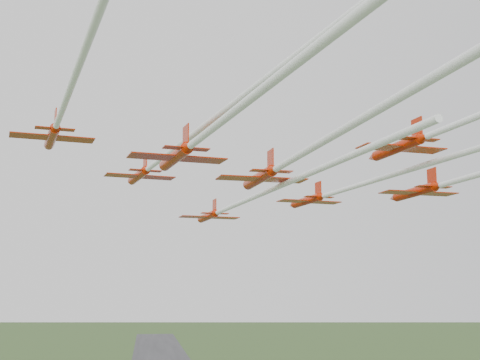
{
  "coord_description": "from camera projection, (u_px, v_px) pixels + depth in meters",
  "views": [
    {
      "loc": [
        -11.42,
        -83.19,
        42.46
      ],
      "look_at": [
        -0.28,
        -3.84,
        56.1
      ],
      "focal_mm": 50.0,
      "sensor_mm": 36.0,
      "label": 1
    }
  ],
  "objects": [
    {
      "name": "jet_lead",
      "position": [
        243.0,
        201.0,
        87.08
      ],
      "size": [
        15.13,
        67.73,
        2.75
      ],
      "rotation": [
        0.0,
        0.0,
        0.17
      ],
      "color": "#B11D01"
    },
    {
      "name": "jet_row2_left",
      "position": [
        171.0,
        151.0,
        72.87
      ],
      "size": [
        17.57,
        62.59,
        2.71
      ],
      "rotation": [
        0.0,
        0.0,
        0.22
      ],
      "color": "#B11D01"
    },
    {
      "name": "jet_row2_right",
      "position": [
        345.0,
        189.0,
        78.86
      ],
      "size": [
        12.7,
        47.37,
        2.52
      ],
      "rotation": [
        0.0,
        0.0,
        0.2
      ],
      "color": "#B11D01"
    },
    {
      "name": "jet_row3_left",
      "position": [
        70.0,
        89.0,
        50.99
      ],
      "size": [
        16.27,
        61.43,
        2.44
      ],
      "rotation": [
        0.0,
        0.0,
        0.21
      ],
      "color": "#B11D01"
    },
    {
      "name": "jet_row3_mid",
      "position": [
        317.0,
        144.0,
        56.64
      ],
      "size": [
        12.46,
        67.74,
        2.93
      ],
      "rotation": [
        0.0,
        0.0,
        0.12
      ],
      "color": "#B11D01"
    },
    {
      "name": "jet_row3_right",
      "position": [
        473.0,
        176.0,
        67.88
      ],
      "size": [
        10.66,
        51.13,
        2.72
      ],
      "rotation": [
        0.0,
        0.0,
        0.13
      ],
      "color": "#B11D01"
    },
    {
      "name": "jet_row4_left",
      "position": [
        203.0,
        136.0,
        50.98
      ],
      "size": [
        11.87,
        42.1,
        2.57
      ],
      "rotation": [
        0.0,
        0.0,
        0.2
      ],
      "color": "#B11D01"
    },
    {
      "name": "jet_row4_right",
      "position": [
        473.0,
        118.0,
        52.42
      ],
      "size": [
        11.51,
        49.45,
        2.52
      ],
      "rotation": [
        0.0,
        0.0,
        0.16
      ],
      "color": "#B11D01"
    }
  ]
}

